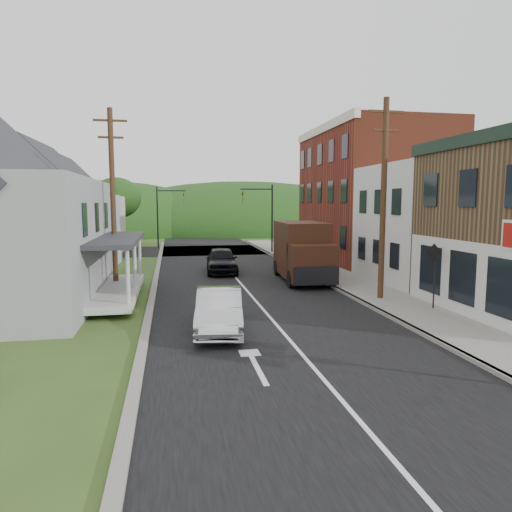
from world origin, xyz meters
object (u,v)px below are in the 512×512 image
silver_sedan (219,311)px  warning_sign (434,267)px  dark_sedan (222,260)px  delivery_van (303,252)px

silver_sedan → warning_sign: size_ratio=1.65×
silver_sedan → dark_sedan: 13.25m
dark_sedan → warning_sign: warning_sign is taller
dark_sedan → warning_sign: size_ratio=1.77×
delivery_van → dark_sedan: bearing=140.8°
delivery_van → warning_sign: size_ratio=2.28×
silver_sedan → delivery_van: delivery_van is taller
dark_sedan → silver_sedan: bearing=-92.8°
silver_sedan → delivery_van: bearing=64.8°
delivery_van → silver_sedan: bearing=-118.4°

